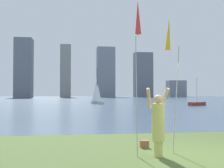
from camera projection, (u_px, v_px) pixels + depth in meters
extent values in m
cube|color=#384C60|center=(91.00, 100.00, 68.97)|extent=(120.00, 115.56, 0.12)
cube|color=#232D14|center=(162.00, 134.00, 11.70)|extent=(120.00, 0.70, 0.02)
cylinder|color=#D8CC66|center=(158.00, 149.00, 7.40)|extent=(0.23, 0.23, 0.42)
cylinder|color=#D8CC66|center=(158.00, 122.00, 7.42)|extent=(0.34, 0.34, 0.99)
sphere|color=#D1A889|center=(158.00, 99.00, 7.44)|extent=(0.24, 0.24, 0.24)
cylinder|color=#D1A889|center=(149.00, 98.00, 7.55)|extent=(0.24, 0.38, 0.57)
cylinder|color=#D1A889|center=(164.00, 98.00, 7.60)|extent=(0.24, 0.38, 0.57)
cylinder|color=#B2B2B7|center=(137.00, 95.00, 7.52)|extent=(0.02, 0.20, 3.25)
cone|color=red|center=(138.00, 17.00, 7.39)|extent=(0.16, 0.21, 0.92)
sphere|color=yellow|center=(138.00, 34.00, 7.40)|extent=(0.06, 0.06, 0.06)
cylinder|color=#B2B2B7|center=(176.00, 100.00, 7.66)|extent=(0.02, 0.53, 2.93)
cone|color=yellow|center=(169.00, 34.00, 8.31)|extent=(0.16, 0.32, 0.96)
sphere|color=yellow|center=(170.00, 49.00, 8.21)|extent=(0.06, 0.06, 0.06)
cube|color=brown|center=(144.00, 144.00, 8.61)|extent=(0.25, 0.19, 0.22)
cube|color=silver|center=(97.00, 102.00, 42.11)|extent=(1.93, 2.96, 0.41)
cylinder|color=#47474C|center=(97.00, 85.00, 42.19)|extent=(0.09, 0.09, 4.97)
cone|color=white|center=(97.00, 90.00, 42.35)|extent=(2.01, 2.01, 3.48)
cube|color=maroon|center=(197.00, 104.00, 36.73)|extent=(2.80, 2.22, 0.46)
cylinder|color=silver|center=(197.00, 90.00, 36.79)|extent=(0.08, 0.08, 3.26)
cube|color=slate|center=(24.00, 68.00, 98.17)|extent=(5.95, 5.80, 20.79)
cube|color=gray|center=(66.00, 71.00, 102.61)|extent=(3.86, 3.48, 19.37)
cube|color=gray|center=(106.00, 72.00, 106.30)|extent=(6.76, 6.37, 18.81)
cube|color=slate|center=(143.00, 75.00, 106.10)|extent=(6.98, 3.80, 16.88)
cube|color=gray|center=(176.00, 89.00, 106.56)|extent=(6.58, 4.94, 6.29)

